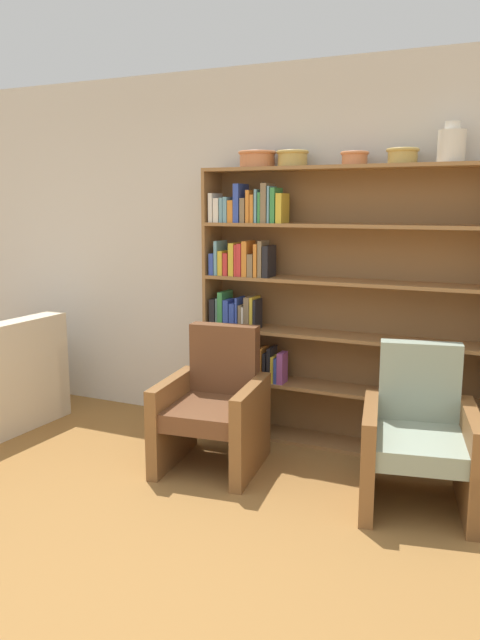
% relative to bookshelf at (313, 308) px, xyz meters
% --- Properties ---
extents(ground_plane, '(24.00, 24.00, 0.00)m').
position_rel_bookshelf_xyz_m(ground_plane, '(-0.06, -2.28, -1.01)').
color(ground_plane, olive).
extents(wall_back, '(12.00, 0.06, 2.75)m').
position_rel_bookshelf_xyz_m(wall_back, '(-0.06, 0.17, 0.37)').
color(wall_back, silver).
rests_on(wall_back, ground).
extents(bookshelf, '(2.08, 0.30, 2.00)m').
position_rel_bookshelf_xyz_m(bookshelf, '(0.00, 0.00, 0.00)').
color(bookshelf, olive).
rests_on(bookshelf, ground).
extents(bowl_cream, '(0.27, 0.27, 0.12)m').
position_rel_bookshelf_xyz_m(bowl_cream, '(-0.44, -0.02, 1.06)').
color(bowl_cream, '#C67547').
rests_on(bowl_cream, bookshelf).
extents(bowl_terracotta, '(0.23, 0.23, 0.11)m').
position_rel_bookshelf_xyz_m(bowl_terracotta, '(-0.17, -0.02, 1.06)').
color(bowl_terracotta, tan).
rests_on(bowl_terracotta, bookshelf).
extents(bowl_brass, '(0.19, 0.19, 0.09)m').
position_rel_bookshelf_xyz_m(bowl_brass, '(0.28, -0.02, 1.05)').
color(bowl_brass, '#C67547').
rests_on(bowl_brass, bookshelf).
extents(bowl_sage, '(0.21, 0.21, 0.10)m').
position_rel_bookshelf_xyz_m(bowl_sage, '(0.59, -0.02, 1.05)').
color(bowl_sage, tan).
rests_on(bowl_sage, bookshelf).
extents(vase_tall, '(0.17, 0.17, 0.25)m').
position_rel_bookshelf_xyz_m(vase_tall, '(0.89, -0.02, 1.11)').
color(vase_tall, silver).
rests_on(vase_tall, bookshelf).
extents(armchair_leather, '(0.72, 0.75, 0.93)m').
position_rel_bookshelf_xyz_m(armchair_leather, '(-0.46, -0.69, -0.61)').
color(armchair_leather, brown).
rests_on(armchair_leather, ground).
extents(armchair_cushioned, '(0.76, 0.79, 0.93)m').
position_rel_bookshelf_xyz_m(armchair_cushioned, '(0.89, -0.69, -0.61)').
color(armchair_cushioned, brown).
rests_on(armchair_cushioned, ground).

